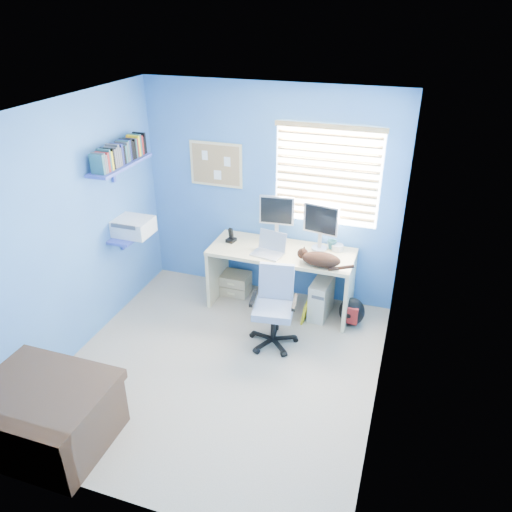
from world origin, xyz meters
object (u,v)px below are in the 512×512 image
(cat, at_px, (321,259))
(desk, at_px, (281,279))
(tower_pc, at_px, (321,298))
(office_chair, at_px, (274,316))
(laptop, at_px, (268,246))

(cat, bearing_deg, desk, 169.30)
(tower_pc, distance_m, office_chair, 0.76)
(tower_pc, bearing_deg, cat, -84.37)
(desk, bearing_deg, cat, -23.40)
(laptop, bearing_deg, office_chair, -55.40)
(tower_pc, bearing_deg, laptop, -163.56)
(cat, relative_size, tower_pc, 0.92)
(desk, bearing_deg, laptop, -129.55)
(desk, height_order, tower_pc, desk)
(laptop, height_order, cat, laptop)
(tower_pc, height_order, office_chair, office_chair)
(cat, height_order, office_chair, cat)
(laptop, bearing_deg, tower_pc, 21.84)
(cat, distance_m, office_chair, 0.78)
(laptop, bearing_deg, cat, 4.18)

